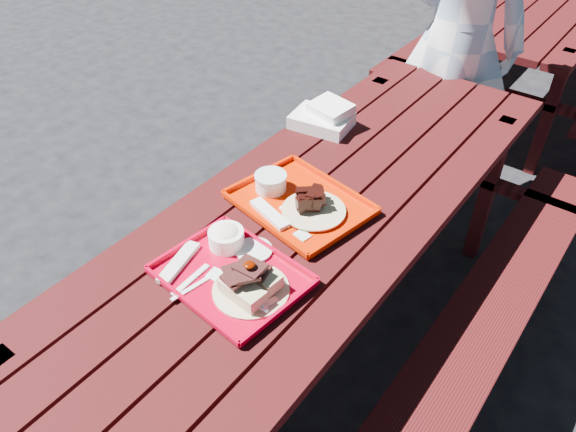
% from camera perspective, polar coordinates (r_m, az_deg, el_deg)
% --- Properties ---
extents(ground, '(60.00, 60.00, 0.00)m').
position_cam_1_polar(ground, '(2.40, 2.21, -13.39)').
color(ground, black).
rests_on(ground, ground).
extents(picnic_table_near, '(1.41, 2.40, 0.75)m').
position_cam_1_polar(picnic_table_near, '(1.98, 2.61, -3.58)').
color(picnic_table_near, '#380A0B').
rests_on(picnic_table_near, ground).
extents(picnic_table_far, '(1.41, 2.40, 0.75)m').
position_cam_1_polar(picnic_table_far, '(4.31, 25.56, 17.60)').
color(picnic_table_far, '#380A0B').
rests_on(picnic_table_far, ground).
extents(near_tray, '(0.44, 0.36, 0.13)m').
position_cam_1_polar(near_tray, '(1.62, -5.33, -5.25)').
color(near_tray, '#B1011E').
rests_on(near_tray, picnic_table_near).
extents(far_tray, '(0.48, 0.41, 0.07)m').
position_cam_1_polar(far_tray, '(1.86, 0.88, 1.56)').
color(far_tray, red).
rests_on(far_tray, picnic_table_near).
extents(white_cloth, '(0.25, 0.21, 0.09)m').
position_cam_1_polar(white_cloth, '(2.28, 3.70, 9.98)').
color(white_cloth, white).
rests_on(white_cloth, picnic_table_near).
extents(person, '(0.70, 0.53, 1.71)m').
position_cam_1_polar(person, '(2.88, 16.76, 16.44)').
color(person, '#A1C4DC').
rests_on(person, ground).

